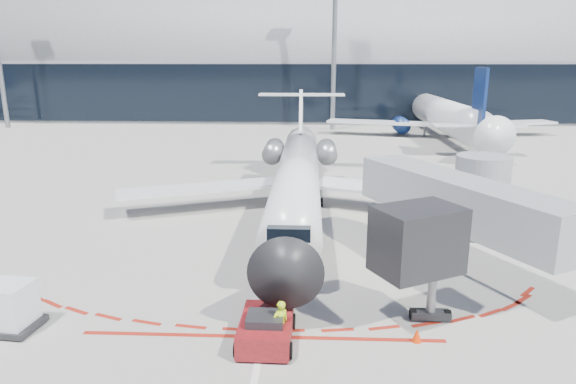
{
  "coord_description": "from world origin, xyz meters",
  "views": [
    {
      "loc": [
        1.78,
        -29.1,
        10.39
      ],
      "look_at": [
        0.51,
        -0.66,
        2.94
      ],
      "focal_mm": 32.0,
      "sensor_mm": 36.0,
      "label": 1
    }
  ],
  "objects_px": {
    "pushback_tug": "(266,328)",
    "uld_container": "(9,307)",
    "regional_jet": "(297,176)",
    "ramp_worker": "(280,324)"
  },
  "relations": [
    {
      "from": "regional_jet",
      "to": "ramp_worker",
      "type": "distance_m",
      "value": 17.22
    },
    {
      "from": "regional_jet",
      "to": "uld_container",
      "type": "relative_size",
      "value": 13.78
    },
    {
      "from": "regional_jet",
      "to": "uld_container",
      "type": "height_order",
      "value": "regional_jet"
    },
    {
      "from": "ramp_worker",
      "to": "regional_jet",
      "type": "bearing_deg",
      "value": -125.55
    },
    {
      "from": "uld_container",
      "to": "ramp_worker",
      "type": "bearing_deg",
      "value": 2.71
    },
    {
      "from": "pushback_tug",
      "to": "uld_container",
      "type": "height_order",
      "value": "uld_container"
    },
    {
      "from": "pushback_tug",
      "to": "regional_jet",
      "type": "bearing_deg",
      "value": 88.65
    },
    {
      "from": "pushback_tug",
      "to": "uld_container",
      "type": "relative_size",
      "value": 2.18
    },
    {
      "from": "regional_jet",
      "to": "pushback_tug",
      "type": "bearing_deg",
      "value": -92.41
    },
    {
      "from": "ramp_worker",
      "to": "pushback_tug",
      "type": "bearing_deg",
      "value": -61.07
    }
  ]
}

